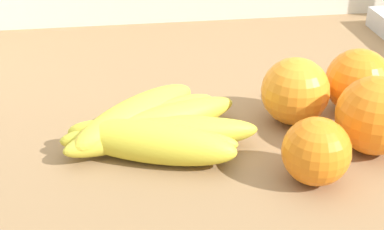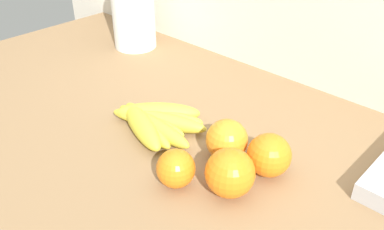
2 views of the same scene
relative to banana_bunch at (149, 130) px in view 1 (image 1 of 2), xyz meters
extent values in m
cube|color=silver|center=(0.12, 0.41, -0.31)|extent=(2.03, 0.06, 1.30)
ellipsoid|color=yellow|center=(0.00, -0.03, 0.00)|extent=(0.18, 0.10, 0.04)
ellipsoid|color=gold|center=(0.00, -0.02, 0.00)|extent=(0.18, 0.07, 0.03)
ellipsoid|color=gold|center=(0.01, -0.01, 0.00)|extent=(0.21, 0.04, 0.04)
ellipsoid|color=#CAD138|center=(0.00, 0.00, 0.00)|extent=(0.17, 0.05, 0.03)
ellipsoid|color=gold|center=(0.01, 0.01, 0.00)|extent=(0.20, 0.12, 0.04)
ellipsoid|color=gold|center=(0.00, 0.02, 0.00)|extent=(0.18, 0.12, 0.04)
ellipsoid|color=gold|center=(-0.01, 0.02, 0.00)|extent=(0.16, 0.15, 0.04)
sphere|color=orange|center=(0.23, -0.04, 0.02)|extent=(0.08, 0.08, 0.08)
sphere|color=orange|center=(0.17, 0.03, 0.02)|extent=(0.08, 0.08, 0.08)
sphere|color=orange|center=(0.25, 0.04, 0.02)|extent=(0.08, 0.08, 0.08)
sphere|color=orange|center=(0.15, -0.08, 0.01)|extent=(0.07, 0.07, 0.07)
camera|label=1|loc=(-0.02, -0.50, 0.29)|focal=51.86mm
camera|label=2|loc=(0.52, -0.44, 0.44)|focal=37.88mm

